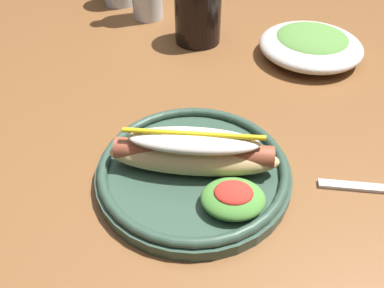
# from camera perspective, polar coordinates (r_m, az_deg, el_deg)

# --- Properties ---
(dining_table) EXTENTS (1.25, 1.09, 0.74)m
(dining_table) POSITION_cam_1_polar(r_m,az_deg,el_deg) (0.71, 3.44, 1.26)
(dining_table) COLOR brown
(dining_table) RESTS_ON ground_plane
(hot_dog_plate) EXTENTS (0.24, 0.24, 0.08)m
(hot_dog_plate) POSITION_cam_1_polar(r_m,az_deg,el_deg) (0.49, 0.28, -3.25)
(hot_dog_plate) COLOR #334C3D
(hot_dog_plate) RESTS_ON dining_table
(fork) EXTENTS (0.12, 0.03, 0.00)m
(fork) POSITION_cam_1_polar(r_m,az_deg,el_deg) (0.54, 24.51, -5.63)
(fork) COLOR silver
(fork) RESTS_ON dining_table
(soda_cup) EXTENTS (0.09, 0.09, 0.11)m
(soda_cup) POSITION_cam_1_polar(r_m,az_deg,el_deg) (0.78, 0.57, 17.90)
(soda_cup) COLOR black
(soda_cup) RESTS_ON dining_table
(side_bowl) EXTENTS (0.18, 0.18, 0.05)m
(side_bowl) POSITION_cam_1_polar(r_m,az_deg,el_deg) (0.76, 16.11, 13.31)
(side_bowl) COLOR silver
(side_bowl) RESTS_ON dining_table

